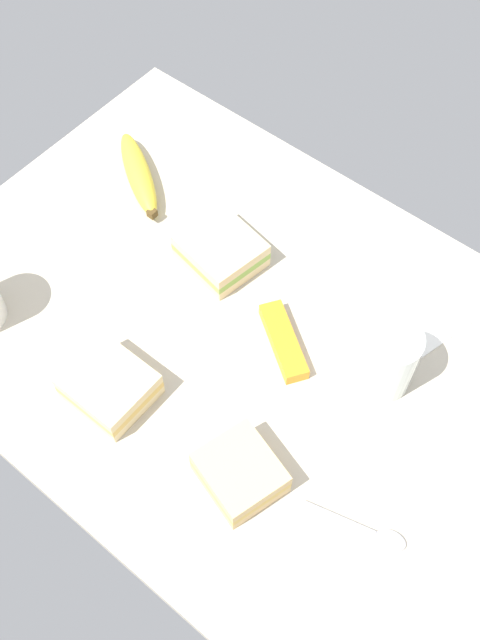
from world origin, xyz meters
TOP-DOWN VIEW (x-y plane):
  - tabletop at (0.00, 0.00)cm, footprint 90.00×64.00cm
  - sandwich_main at (-9.65, 7.58)cm, footprint 11.97×11.12cm
  - sandwich_side at (-6.89, -17.56)cm, footprint 10.13×9.12cm
  - sandwich_extra at (13.04, -16.04)cm, footprint 11.17×10.55cm
  - glass_of_milk at (18.51, 6.11)cm, footprint 7.52×7.52cm
  - banana at (-28.96, 11.14)cm, footprint 16.52×12.38cm
  - spoon at (28.75, -11.51)cm, footprint 12.49×4.69cm
  - snack_bar at (5.76, 2.03)cm, footprint 11.37×9.07cm
  - paper_napkin at (15.29, 19.22)cm, footprint 18.69×18.69cm

SIDE VIEW (x-z plane):
  - tabletop at x=0.00cm, z-range 0.00..2.00cm
  - paper_napkin at x=15.29cm, z-range 2.00..2.30cm
  - spoon at x=28.75cm, z-range 1.98..2.78cm
  - snack_bar at x=5.76cm, z-range 2.00..4.00cm
  - banana at x=-28.96cm, z-range 2.00..5.59cm
  - sandwich_main at x=-9.65cm, z-range 2.00..6.40cm
  - sandwich_extra at x=13.04cm, z-range 2.00..6.40cm
  - sandwich_side at x=-6.89cm, z-range 2.00..6.40cm
  - glass_of_milk at x=18.51cm, z-range 1.40..11.61cm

